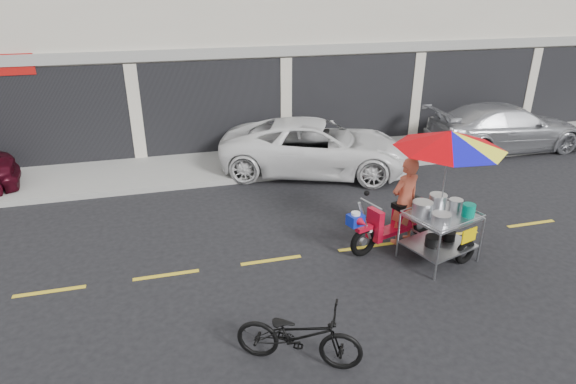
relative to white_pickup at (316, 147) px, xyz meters
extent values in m
plane|color=black|center=(-0.33, -4.36, -0.74)|extent=(90.00, 90.00, 0.00)
cube|color=gray|center=(-0.33, 1.14, -0.66)|extent=(45.00, 3.00, 0.15)
cube|color=beige|center=(-0.33, 6.14, 3.26)|extent=(36.00, 8.00, 8.00)
cube|color=black|center=(-0.33, 2.11, 0.71)|extent=(35.28, 0.06, 2.90)
cube|color=gray|center=(-0.33, 2.09, 2.36)|extent=(36.00, 0.12, 0.30)
cube|color=gold|center=(-0.33, -4.36, -0.73)|extent=(42.00, 0.10, 0.01)
imported|color=white|center=(0.00, 0.00, 0.00)|extent=(5.83, 4.15, 1.48)
imported|color=#A5A7AD|center=(6.44, 0.34, 0.00)|extent=(5.12, 2.19, 1.47)
imported|color=black|center=(-2.57, -7.11, -0.26)|extent=(1.89, 1.37, 0.95)
torus|color=black|center=(-0.53, -4.64, -0.43)|extent=(0.63, 0.30, 0.62)
torus|color=black|center=(1.03, -4.15, -0.43)|extent=(0.63, 0.30, 0.62)
cylinder|color=#9EA0A5|center=(-0.53, -4.64, -0.43)|extent=(0.17, 0.11, 0.15)
cylinder|color=#9EA0A5|center=(1.03, -4.15, -0.43)|extent=(0.17, 0.11, 0.15)
cube|color=#B80B23|center=(-0.53, -4.64, -0.14)|extent=(0.37, 0.23, 0.09)
cylinder|color=#9EA0A5|center=(-0.53, -4.64, 0.03)|extent=(0.40, 0.17, 0.88)
cube|color=#B80B23|center=(-0.27, -4.56, -0.14)|extent=(0.24, 0.39, 0.66)
cube|color=#B80B23|center=(0.20, -4.41, -0.39)|extent=(0.92, 0.55, 0.09)
cube|color=#B80B23|center=(0.67, -4.27, -0.14)|extent=(0.87, 0.51, 0.44)
cube|color=black|center=(0.56, -4.30, 0.11)|extent=(0.76, 0.46, 0.11)
cylinder|color=#9EA0A5|center=(-0.41, -4.60, 0.35)|extent=(0.22, 0.59, 0.04)
sphere|color=black|center=(-0.41, -4.37, 0.49)|extent=(0.11, 0.11, 0.11)
cylinder|color=white|center=(-0.41, -4.60, -0.21)|extent=(0.16, 0.16, 0.05)
cube|color=#0E219C|center=(-0.76, -4.71, 0.11)|extent=(0.34, 0.31, 0.22)
cylinder|color=white|center=(-0.76, -4.71, 0.25)|extent=(0.22, 0.22, 0.05)
cone|color=#B80B23|center=(-0.70, -4.89, 0.14)|extent=(0.26, 0.29, 0.20)
torus|color=black|center=(1.25, -5.40, -0.50)|extent=(0.51, 0.25, 0.50)
cylinder|color=#9EA0A5|center=(0.40, -5.78, -0.27)|extent=(0.05, 0.05, 0.93)
cylinder|color=#9EA0A5|center=(0.10, -4.84, -0.27)|extent=(0.05, 0.05, 0.93)
cylinder|color=#9EA0A5|center=(1.54, -5.42, -0.27)|extent=(0.05, 0.05, 0.93)
cylinder|color=#9EA0A5|center=(1.25, -4.48, -0.27)|extent=(0.05, 0.05, 0.93)
cube|color=#9EA0A5|center=(0.82, -5.13, -0.41)|extent=(1.44, 1.30, 0.03)
cube|color=#9EA0A5|center=(0.82, -5.13, 0.19)|extent=(1.44, 1.30, 0.04)
cylinder|color=#9EA0A5|center=(0.97, -5.60, 0.26)|extent=(1.15, 0.38, 0.03)
cylinder|color=#9EA0A5|center=(0.68, -4.66, 0.26)|extent=(1.15, 0.38, 0.03)
cylinder|color=#9EA0A5|center=(0.25, -5.31, 0.26)|extent=(0.32, 0.95, 0.03)
cylinder|color=#9EA0A5|center=(1.40, -4.95, 0.26)|extent=(0.32, 0.95, 0.03)
cylinder|color=#9EA0A5|center=(0.68, -4.66, -0.41)|extent=(0.28, 0.79, 0.04)
cylinder|color=#9EA0A5|center=(0.68, -4.66, 0.14)|extent=(0.28, 0.79, 0.04)
cube|color=#E0B800|center=(1.14, -5.58, -0.03)|extent=(0.37, 0.13, 0.27)
cylinder|color=#B7B7BC|center=(0.45, -5.02, 0.34)|extent=(0.47, 0.47, 0.25)
cylinder|color=#B7B7BC|center=(0.86, -4.87, 0.36)|extent=(0.41, 0.41, 0.29)
cylinder|color=#B7B7BC|center=(1.20, -4.96, 0.30)|extent=(0.32, 0.32, 0.18)
cylinder|color=#B7B7BC|center=(0.62, -5.40, 0.29)|extent=(0.44, 0.44, 0.16)
cylinder|color=#007960|center=(1.27, -5.28, 0.33)|extent=(0.30, 0.30, 0.24)
cylinder|color=black|center=(0.67, -5.18, -0.30)|extent=(0.38, 0.38, 0.20)
cylinder|color=black|center=(1.08, -5.05, -0.31)|extent=(0.33, 0.33, 0.17)
cylinder|color=#9EA0A5|center=(0.84, -5.01, 1.01)|extent=(0.03, 0.03, 1.64)
sphere|color=#9EA0A5|center=(0.84, -5.01, 1.85)|extent=(0.07, 0.07, 0.07)
imported|color=#C45339|center=(0.46, -4.33, 0.19)|extent=(0.78, 0.62, 1.85)
camera|label=1|loc=(-4.09, -12.23, 4.26)|focal=30.00mm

